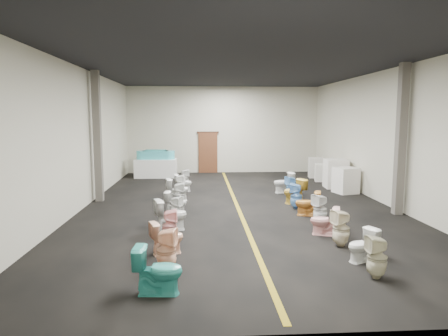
{
  "coord_description": "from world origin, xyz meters",
  "views": [
    {
      "loc": [
        -1.21,
        -13.02,
        2.93
      ],
      "look_at": [
        -0.37,
        1.0,
        1.13
      ],
      "focal_mm": 32.0,
      "sensor_mm": 36.0,
      "label": 1
    }
  ],
  "objects_px": {
    "toilet_left_0": "(158,270)",
    "toilet_right_8": "(291,187)",
    "appliance_crate_a": "(346,180)",
    "toilet_left_5": "(176,209)",
    "toilet_left_1": "(166,250)",
    "bathtub": "(156,155)",
    "toilet_left_6": "(176,202)",
    "toilet_right_7": "(295,191)",
    "toilet_right_9": "(284,183)",
    "appliance_crate_c": "(323,173)",
    "toilet_left_11": "(185,178)",
    "appliance_crate_d": "(316,168)",
    "toilet_right_5": "(308,203)",
    "toilet_left_10": "(183,183)",
    "toilet_right_6": "(296,196)",
    "toilet_left_7": "(178,195)",
    "toilet_right_3": "(325,221)",
    "toilet_left_3": "(170,226)",
    "toilet_right_0": "(377,257)",
    "toilet_right_1": "(362,245)",
    "toilet_left_2": "(167,238)",
    "toilet_left_4": "(171,215)",
    "toilet_left_9": "(180,185)",
    "toilet_right_4": "(320,209)",
    "toilet_left_8": "(177,190)",
    "appliance_crate_b": "(336,174)"
  },
  "relations": [
    {
      "from": "toilet_right_0",
      "to": "toilet_right_3",
      "type": "xyz_separation_m",
      "value": [
        -0.11,
        2.71,
        -0.04
      ]
    },
    {
      "from": "toilet_right_6",
      "to": "toilet_right_7",
      "type": "height_order",
      "value": "toilet_right_6"
    },
    {
      "from": "toilet_left_2",
      "to": "toilet_left_4",
      "type": "xyz_separation_m",
      "value": [
        -0.04,
        1.79,
        0.06
      ]
    },
    {
      "from": "appliance_crate_b",
      "to": "toilet_left_1",
      "type": "xyz_separation_m",
      "value": [
        -6.27,
        -8.72,
        -0.17
      ]
    },
    {
      "from": "appliance_crate_d",
      "to": "toilet_left_3",
      "type": "distance_m",
      "value": 11.62
    },
    {
      "from": "toilet_right_6",
      "to": "toilet_right_0",
      "type": "bearing_deg",
      "value": 24.8
    },
    {
      "from": "toilet_left_1",
      "to": "bathtub",
      "type": "bearing_deg",
      "value": 17.08
    },
    {
      "from": "toilet_left_0",
      "to": "toilet_left_6",
      "type": "bearing_deg",
      "value": 4.58
    },
    {
      "from": "toilet_left_4",
      "to": "toilet_right_6",
      "type": "bearing_deg",
      "value": -78.11
    },
    {
      "from": "toilet_left_3",
      "to": "toilet_right_9",
      "type": "height_order",
      "value": "toilet_right_9"
    },
    {
      "from": "toilet_left_0",
      "to": "toilet_left_11",
      "type": "relative_size",
      "value": 1.08
    },
    {
      "from": "appliance_crate_d",
      "to": "toilet_right_8",
      "type": "bearing_deg",
      "value": -115.81
    },
    {
      "from": "appliance_crate_c",
      "to": "toilet_left_8",
      "type": "distance_m",
      "value": 7.56
    },
    {
      "from": "toilet_right_7",
      "to": "toilet_right_9",
      "type": "distance_m",
      "value": 1.89
    },
    {
      "from": "appliance_crate_d",
      "to": "toilet_right_8",
      "type": "distance_m",
      "value": 5.35
    },
    {
      "from": "appliance_crate_a",
      "to": "appliance_crate_c",
      "type": "bearing_deg",
      "value": 90.0
    },
    {
      "from": "toilet_left_2",
      "to": "toilet_right_8",
      "type": "bearing_deg",
      "value": -56.01
    },
    {
      "from": "appliance_crate_a",
      "to": "toilet_left_6",
      "type": "distance_m",
      "value": 6.99
    },
    {
      "from": "toilet_right_0",
      "to": "toilet_right_9",
      "type": "xyz_separation_m",
      "value": [
        0.03,
        8.31,
        0.0
      ]
    },
    {
      "from": "appliance_crate_d",
      "to": "toilet_right_5",
      "type": "xyz_separation_m",
      "value": [
        -2.42,
        -7.44,
        -0.11
      ]
    },
    {
      "from": "bathtub",
      "to": "toilet_right_5",
      "type": "height_order",
      "value": "bathtub"
    },
    {
      "from": "toilet_right_4",
      "to": "toilet_right_5",
      "type": "bearing_deg",
      "value": 161.72
    },
    {
      "from": "toilet_left_5",
      "to": "toilet_right_5",
      "type": "xyz_separation_m",
      "value": [
        3.89,
        0.45,
        0.01
      ]
    },
    {
      "from": "toilet_left_7",
      "to": "toilet_left_0",
      "type": "bearing_deg",
      "value": 171.63
    },
    {
      "from": "toilet_left_0",
      "to": "toilet_right_3",
      "type": "xyz_separation_m",
      "value": [
        3.79,
        3.11,
        -0.05
      ]
    },
    {
      "from": "toilet_right_8",
      "to": "toilet_right_6",
      "type": "bearing_deg",
      "value": -25.52
    },
    {
      "from": "toilet_right_9",
      "to": "toilet_right_8",
      "type": "bearing_deg",
      "value": -6.11
    },
    {
      "from": "toilet_left_7",
      "to": "toilet_left_2",
      "type": "bearing_deg",
      "value": 171.45
    },
    {
      "from": "toilet_left_8",
      "to": "toilet_left_1",
      "type": "bearing_deg",
      "value": 166.8
    },
    {
      "from": "toilet_right_1",
      "to": "toilet_right_5",
      "type": "distance_m",
      "value": 3.82
    },
    {
      "from": "toilet_left_0",
      "to": "toilet_right_8",
      "type": "height_order",
      "value": "toilet_left_0"
    },
    {
      "from": "toilet_left_9",
      "to": "toilet_left_8",
      "type": "bearing_deg",
      "value": -175.8
    },
    {
      "from": "toilet_left_0",
      "to": "toilet_right_7",
      "type": "relative_size",
      "value": 1.0
    },
    {
      "from": "toilet_left_10",
      "to": "toilet_right_6",
      "type": "distance_m",
      "value": 4.96
    },
    {
      "from": "appliance_crate_a",
      "to": "toilet_right_6",
      "type": "relative_size",
      "value": 1.19
    },
    {
      "from": "toilet_left_9",
      "to": "toilet_right_7",
      "type": "bearing_deg",
      "value": -103.63
    },
    {
      "from": "toilet_left_0",
      "to": "toilet_right_6",
      "type": "relative_size",
      "value": 0.98
    },
    {
      "from": "toilet_left_8",
      "to": "toilet_right_9",
      "type": "relative_size",
      "value": 1.01
    },
    {
      "from": "appliance_crate_a",
      "to": "toilet_left_5",
      "type": "distance_m",
      "value": 7.41
    },
    {
      "from": "toilet_left_10",
      "to": "toilet_right_1",
      "type": "bearing_deg",
      "value": -156.09
    },
    {
      "from": "toilet_right_8",
      "to": "toilet_right_0",
      "type": "bearing_deg",
      "value": -18.88
    },
    {
      "from": "toilet_left_2",
      "to": "toilet_right_4",
      "type": "distance_m",
      "value": 4.56
    },
    {
      "from": "toilet_left_6",
      "to": "toilet_right_7",
      "type": "height_order",
      "value": "toilet_right_7"
    },
    {
      "from": "toilet_left_4",
      "to": "toilet_right_0",
      "type": "xyz_separation_m",
      "value": [
        3.96,
        -3.34,
        -0.02
      ]
    },
    {
      "from": "toilet_left_7",
      "to": "toilet_right_3",
      "type": "distance_m",
      "value": 5.06
    },
    {
      "from": "toilet_right_9",
      "to": "toilet_left_7",
      "type": "bearing_deg",
      "value": -69.47
    },
    {
      "from": "toilet_right_5",
      "to": "toilet_right_4",
      "type": "bearing_deg",
      "value": 21.49
    },
    {
      "from": "appliance_crate_a",
      "to": "toilet_left_10",
      "type": "relative_size",
      "value": 1.42
    },
    {
      "from": "toilet_left_6",
      "to": "toilet_right_0",
      "type": "distance_m",
      "value": 6.56
    },
    {
      "from": "toilet_right_6",
      "to": "toilet_left_11",
      "type": "bearing_deg",
      "value": -114.88
    }
  ]
}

